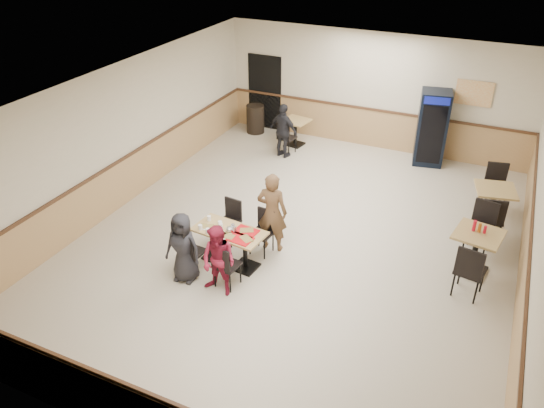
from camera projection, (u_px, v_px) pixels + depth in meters
The scene contains 20 objects.
ground at pixel (298, 239), 10.40m from camera, with size 10.00×10.00×0.00m, color beige.
room_shell at pixel (420, 177), 11.46m from camera, with size 10.00×10.00×10.00m.
main_table at pixel (230, 241), 9.53m from camera, with size 1.36×0.77×0.70m.
main_chairs at pixel (228, 242), 9.56m from camera, with size 1.30×1.63×0.88m.
diner_woman_left at pixel (183, 248), 9.03m from camera, with size 0.64×0.41×1.30m, color black.
diner_woman_right at pixel (219, 261), 8.71m from camera, with size 0.63×0.49×1.29m, color maroon.
diner_man_opposite at pixel (272, 212), 9.77m from camera, with size 0.58×0.38×1.58m, color brown.
lone_diner at pixel (283, 131), 13.37m from camera, with size 0.82×0.34×1.40m, color black.
tabletop_clutter at pixel (231, 231), 9.34m from camera, with size 1.11×0.60×0.12m.
side_table_near at pixel (476, 247), 9.23m from camera, with size 0.89×0.89×0.82m.
side_table_near_chair_south at pixel (471, 269), 8.73m from camera, with size 0.48×0.48×1.04m, color black, non-canonical shape.
side_table_near_chair_north at pixel (480, 229), 9.76m from camera, with size 0.48×0.48×1.04m, color black, non-canonical shape.
side_table_far at pixel (493, 201), 10.64m from camera, with size 0.91×0.91×0.81m.
side_table_far_chair_south at pixel (490, 217), 10.15m from camera, with size 0.48×0.48×1.03m, color black, non-canonical shape.
side_table_far_chair_north at pixel (496, 188), 11.16m from camera, with size 0.48×0.48×1.03m, color black, non-canonical shape.
condiment_caddy at pixel (478, 227), 9.10m from camera, with size 0.23×0.06×0.20m.
back_table at pixel (295, 128), 14.12m from camera, with size 0.76×0.76×0.71m.
back_table_chair_lone at pixel (287, 137), 13.68m from camera, with size 0.42×0.42×0.90m, color black, non-canonical shape.
pepsi_cooler at pixel (432, 128), 12.95m from camera, with size 0.82×0.82×1.85m.
trash_bin at pixel (255, 119), 14.92m from camera, with size 0.50×0.50×0.79m, color black.
Camera 1 is at (3.15, -8.05, 5.85)m, focal length 35.00 mm.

